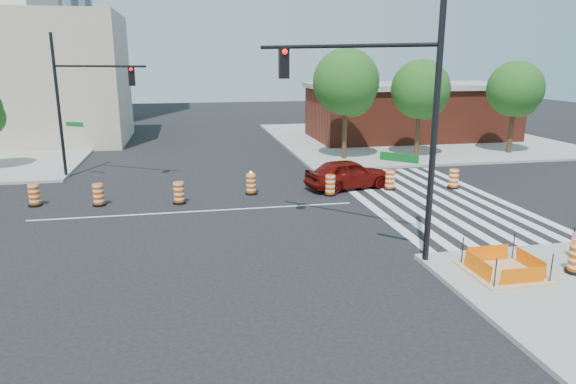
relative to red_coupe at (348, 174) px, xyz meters
name	(u,v)px	position (x,y,z in m)	size (l,w,h in m)	color
ground	(197,211)	(-7.79, -2.74, -0.77)	(120.00, 120.00, 0.00)	black
sidewalk_ne	(409,138)	(10.21, 15.26, -0.69)	(22.00, 22.00, 0.15)	gray
crosswalk_east	(428,199)	(3.16, -2.74, -0.76)	(6.75, 13.50, 0.01)	silver
lane_centerline	(197,211)	(-7.79, -2.74, -0.76)	(14.00, 0.12, 0.01)	silver
excavation_pit	(504,271)	(1.21, -11.74, -0.55)	(2.20, 2.20, 0.90)	tan
brick_storefront	(410,111)	(10.21, 15.26, 1.55)	(16.50, 8.50, 4.60)	maroon
beige_midrise	(31,79)	(-19.79, 19.26, 4.23)	(14.00, 10.00, 10.00)	tan
red_coupe	(348,174)	(0.00, 0.00, 0.00)	(1.82, 4.51, 1.54)	#5B0B07
signal_pole_se	(381,96)	(-1.93, -8.96, 4.56)	(4.78, 4.74, 8.71)	black
signal_pole_nw	(81,93)	(-13.51, 4.70, 3.98)	(5.08, 3.14, 7.73)	black
pit_drum	(576,259)	(3.34, -12.15, -0.17)	(0.56, 0.56, 1.09)	black
tree_north_c	(346,86)	(2.13, 7.39, 4.08)	(4.25, 4.25, 7.22)	#382314
tree_north_d	(421,93)	(7.10, 7.05, 3.61)	(3.83, 3.83, 6.52)	#382314
tree_north_e	(515,92)	(14.14, 7.20, 3.54)	(3.82, 3.78, 6.43)	#382314
median_drum_1	(34,196)	(-15.01, -0.40, -0.29)	(0.60, 0.60, 1.02)	black
median_drum_2	(99,195)	(-12.16, -0.92, -0.29)	(0.60, 0.60, 1.02)	black
median_drum_3	(179,193)	(-8.56, -1.27, -0.29)	(0.60, 0.60, 1.02)	black
median_drum_4	(251,185)	(-5.08, -0.23, -0.28)	(0.60, 0.60, 1.18)	black
median_drum_5	(330,186)	(-1.30, -1.22, -0.29)	(0.60, 0.60, 1.02)	black
median_drum_6	(390,181)	(2.00, -0.71, -0.29)	(0.60, 0.60, 1.02)	black
median_drum_7	(454,179)	(5.34, -1.11, -0.29)	(0.60, 0.60, 1.02)	black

